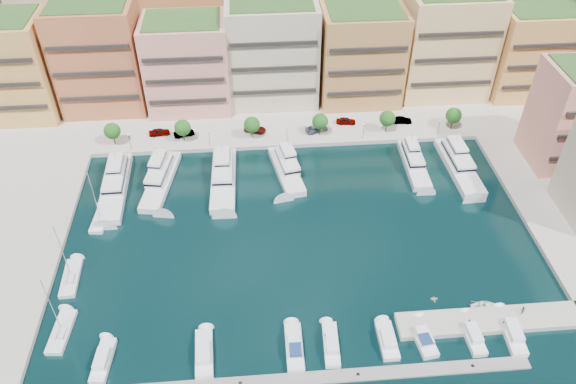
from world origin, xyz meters
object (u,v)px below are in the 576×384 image
object	(u,v)px
tree_2	(252,125)
tree_3	(320,122)
tree_0	(112,131)
cruiser_5	(331,345)
cruiser_2	(204,354)
sailboat_2	(101,220)
tree_4	(387,118)
tender_1	(434,298)
lamppost_0	(129,139)
cruiser_4	(294,347)
car_4	(346,121)
yacht_6	(458,163)
cruiser_0	(103,361)
car_5	(402,120)
sailboat_1	(71,279)
tender_2	(483,306)
tree_5	(454,115)
yacht_3	(286,167)
sailboat_0	(62,333)
yacht_2	(223,176)
cruiser_9	(512,332)
person_1	(522,310)
car_3	(317,128)
cruiser_8	(472,335)
yacht_5	(413,161)
yacht_0	(115,183)
yacht_1	(161,178)
lamppost_1	(209,135)
car_1	(184,133)
person_0	(469,322)
tree_1	(183,128)
lamppost_2	(287,132)
lamppost_3	(364,128)
cruiser_6	(387,341)
car_0	(159,132)
car_2	(255,129)

from	to	relation	value
tree_2	tree_3	distance (m)	16.00
tree_0	cruiser_5	distance (m)	72.16
cruiser_2	sailboat_2	size ratio (longest dim) A/B	0.67
tree_4	tender_1	xyz separation A→B (m)	(-2.28, -50.11, -4.39)
lamppost_0	cruiser_2	world-z (taller)	lamppost_0
cruiser_4	car_4	world-z (taller)	car_4
lamppost_0	yacht_6	bearing A→B (deg)	-8.89
tree_0	cruiser_0	bearing A→B (deg)	-83.41
car_5	sailboat_1	bearing A→B (deg)	127.32
tender_2	sailboat_1	bearing A→B (deg)	74.42
tree_5	yacht_3	distance (m)	42.91
sailboat_0	tender_1	world-z (taller)	sailboat_0
yacht_2	cruiser_9	xyz separation A→B (m)	(47.10, -44.04, -0.66)
cruiser_4	cruiser_9	bearing A→B (deg)	0.03
tree_5	person_1	distance (m)	55.16
car_3	cruiser_4	bearing A→B (deg)	149.82
cruiser_8	tender_2	world-z (taller)	cruiser_8
yacht_5	person_1	xyz separation A→B (m)	(7.49, -42.53, 0.63)
tender_1	car_5	bearing A→B (deg)	-2.05
yacht_0	sailboat_2	xyz separation A→B (m)	(-1.47, -10.50, -0.89)
yacht_1	car_5	world-z (taller)	yacht_1
yacht_1	lamppost_1	bearing A→B (deg)	47.75
cruiser_4	sailboat_2	bearing A→B (deg)	137.55
cruiser_2	sailboat_1	size ratio (longest dim) A/B	0.67
car_1	person_0	xyz separation A→B (m)	(49.59, -58.65, -0.00)
sailboat_1	lamppost_0	bearing A→B (deg)	81.14
yacht_0	cruiser_2	world-z (taller)	yacht_0
tree_1	lamppost_2	world-z (taller)	tree_1
lamppost_1	sailboat_0	distance (m)	54.89
cruiser_2	cruiser_9	size ratio (longest dim) A/B	0.96
tree_3	car_4	size ratio (longest dim) A/B	1.19
yacht_5	cruiser_8	xyz separation A→B (m)	(-1.92, -45.75, -0.66)
lamppost_2	yacht_1	bearing A→B (deg)	-158.20
cruiser_5	lamppost_3	bearing A→B (deg)	74.57
tree_0	car_5	distance (m)	68.91
person_1	person_0	bearing A→B (deg)	-34.60
tree_3	yacht_3	xyz separation A→B (m)	(-8.96, -12.27, -3.53)
sailboat_1	car_1	xyz separation A→B (m)	(17.78, 42.47, 1.49)
cruiser_6	cruiser_5	bearing A→B (deg)	-179.93
tree_3	cruiser_5	world-z (taller)	tree_3
tree_5	yacht_3	bearing A→B (deg)	-163.32
lamppost_0	cruiser_8	xyz separation A→B (m)	(61.70, -55.79, -3.28)
yacht_5	car_5	world-z (taller)	yacht_5
yacht_6	cruiser_2	xyz separation A→B (m)	(-55.06, -44.30, -0.66)
tree_3	car_0	bearing A→B (deg)	175.36
yacht_2	cruiser_0	xyz separation A→B (m)	(-18.52, -44.03, -0.66)
tree_2	car_1	size ratio (longest dim) A/B	1.16
tender_2	cruiser_8	bearing A→B (deg)	139.13
cruiser_2	car_2	distance (m)	61.60
tree_2	person_1	world-z (taller)	tree_2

